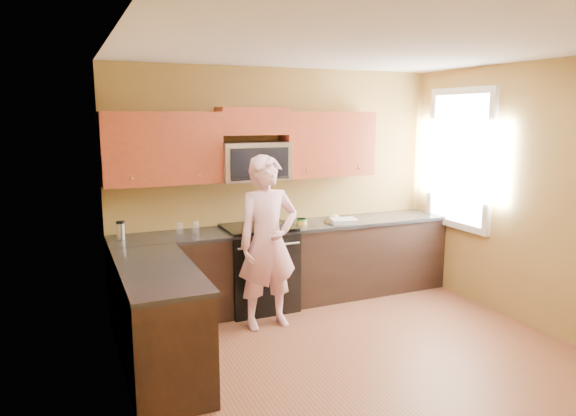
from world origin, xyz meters
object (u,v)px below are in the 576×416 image
stove (258,267)px  woman (268,243)px  butter_tub (302,224)px  travel_mug (121,239)px  microwave (254,180)px  frying_pan (273,230)px

stove → woman: bearing=-99.6°
woman → butter_tub: bearing=37.2°
butter_tub → travel_mug: size_ratio=0.67×
stove → woman: size_ratio=0.53×
woman → butter_tub: size_ratio=14.30×
stove → travel_mug: 1.52m
stove → microwave: size_ratio=1.25×
frying_pan → travel_mug: travel_mug is taller
microwave → butter_tub: microwave is taller
stove → butter_tub: (0.54, 0.00, 0.45)m
stove → butter_tub: butter_tub is taller
stove → woman: 0.67m
frying_pan → microwave: bearing=113.5°
stove → frying_pan: 0.54m
microwave → travel_mug: size_ratio=4.09×
stove → butter_tub: bearing=0.4°
woman → frying_pan: woman is taller
frying_pan → butter_tub: frying_pan is taller
woman → frying_pan: size_ratio=3.94×
stove → frying_pan: size_ratio=2.11×
microwave → travel_mug: microwave is taller
microwave → butter_tub: 0.77m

